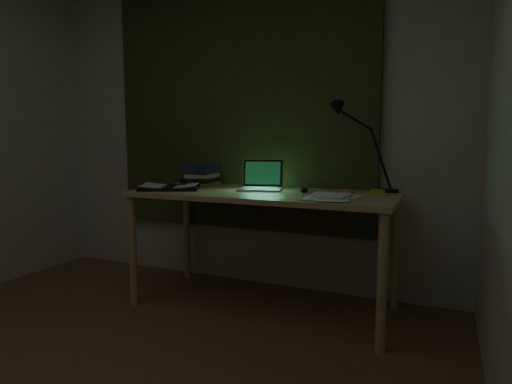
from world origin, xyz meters
TOP-DOWN VIEW (x-y plane):
  - wall_back at (0.00, 2.00)m, footprint 3.50×0.00m
  - curtain at (0.00, 1.96)m, footprint 2.20×0.06m
  - desk at (0.40, 1.53)m, footprint 1.77×0.78m
  - laptop at (0.35, 1.60)m, footprint 0.37×0.40m
  - open_textbook at (-0.26, 1.40)m, footprint 0.49×0.43m
  - book_stack at (-0.19, 1.70)m, footprint 0.23×0.27m
  - loose_papers at (0.89, 1.43)m, footprint 0.35×0.36m
  - mouse at (0.67, 1.59)m, footprint 0.06×0.09m
  - sticky_yellow at (1.12, 1.79)m, footprint 0.10×0.10m
  - sticky_pink at (0.94, 1.73)m, footprint 0.08×0.08m
  - desk_lamp at (1.20, 1.84)m, footprint 0.39×0.32m

SIDE VIEW (x-z plane):
  - desk at x=0.40m, z-range 0.00..0.81m
  - sticky_pink at x=0.94m, z-range 0.81..0.82m
  - sticky_yellow at x=1.12m, z-range 0.81..0.83m
  - loose_papers at x=0.89m, z-range 0.81..0.83m
  - mouse at x=0.67m, z-range 0.81..0.84m
  - open_textbook at x=-0.26m, z-range 0.81..0.84m
  - book_stack at x=-0.19m, z-range 0.81..0.98m
  - laptop at x=0.35m, z-range 0.81..1.02m
  - desk_lamp at x=1.20m, z-range 0.81..1.38m
  - wall_back at x=0.00m, z-range 0.00..2.50m
  - curtain at x=0.00m, z-range 0.45..2.45m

